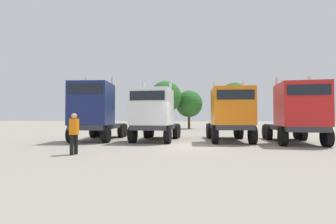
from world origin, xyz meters
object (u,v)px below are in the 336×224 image
object	(u,v)px
semi_truck_navy	(95,112)
semi_truck_white	(154,114)
semi_truck_red	(297,113)
semi_truck_orange	(230,114)
visitor_in_hivis	(74,131)

from	to	relation	value
semi_truck_navy	semi_truck_white	bearing A→B (deg)	87.86
semi_truck_red	semi_truck_orange	bearing A→B (deg)	-97.83
visitor_in_hivis	semi_truck_navy	bearing A→B (deg)	114.97
semi_truck_orange	semi_truck_red	xyz separation A→B (m)	(3.82, -0.61, 0.07)
semi_truck_red	semi_truck_white	bearing A→B (deg)	-89.52
semi_truck_white	semi_truck_red	world-z (taller)	semi_truck_red
semi_truck_red	visitor_in_hivis	bearing A→B (deg)	-59.26
semi_truck_navy	semi_truck_orange	xyz separation A→B (m)	(8.89, 0.89, -0.18)
semi_truck_white	visitor_in_hivis	distance (m)	6.57
semi_truck_navy	semi_truck_red	bearing A→B (deg)	83.50
semi_truck_navy	semi_truck_red	distance (m)	12.71
visitor_in_hivis	semi_truck_white	bearing A→B (deg)	78.32
semi_truck_navy	visitor_in_hivis	size ratio (longest dim) A/B	3.76
semi_truck_white	semi_truck_orange	distance (m)	4.94
semi_truck_white	semi_truck_red	distance (m)	8.74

